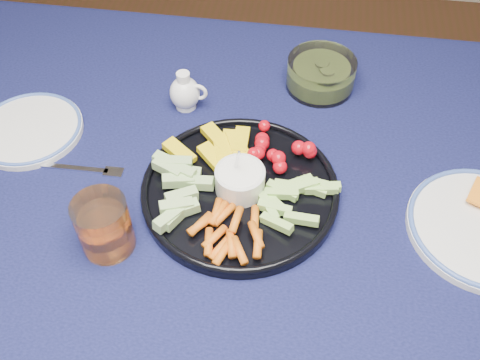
# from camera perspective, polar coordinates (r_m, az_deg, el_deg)

# --- Properties ---
(dining_table) EXTENTS (1.67, 1.07, 0.75)m
(dining_table) POSITION_cam_1_polar(r_m,az_deg,el_deg) (0.94, -5.83, -5.95)
(dining_table) COLOR #4B2D19
(dining_table) RESTS_ON ground
(crudite_platter) EXTENTS (0.32, 0.32, 0.10)m
(crudite_platter) POSITION_cam_1_polar(r_m,az_deg,el_deg) (0.87, -0.14, -0.82)
(crudite_platter) COLOR black
(crudite_platter) RESTS_ON dining_table
(creamer_pitcher) EXTENTS (0.07, 0.06, 0.08)m
(creamer_pitcher) POSITION_cam_1_polar(r_m,az_deg,el_deg) (1.01, -5.86, 9.26)
(creamer_pitcher) COLOR white
(creamer_pitcher) RESTS_ON dining_table
(pickle_bowl) EXTENTS (0.13, 0.13, 0.06)m
(pickle_bowl) POSITION_cam_1_polar(r_m,az_deg,el_deg) (1.07, 8.60, 11.02)
(pickle_bowl) COLOR silver
(pickle_bowl) RESTS_ON dining_table
(juice_tumbler) EXTENTS (0.08, 0.08, 0.10)m
(juice_tumbler) POSITION_cam_1_polar(r_m,az_deg,el_deg) (0.81, -14.23, -4.98)
(juice_tumbler) COLOR silver
(juice_tumbler) RESTS_ON dining_table
(fork_left) EXTENTS (0.16, 0.02, 0.00)m
(fork_left) POSITION_cam_1_polar(r_m,az_deg,el_deg) (0.95, -16.11, 1.08)
(fork_left) COLOR silver
(fork_left) RESTS_ON dining_table
(side_plate_extra) EXTENTS (0.19, 0.19, 0.02)m
(side_plate_extra) POSITION_cam_1_polar(r_m,az_deg,el_deg) (1.05, -21.58, 5.08)
(side_plate_extra) COLOR silver
(side_plate_extra) RESTS_ON dining_table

